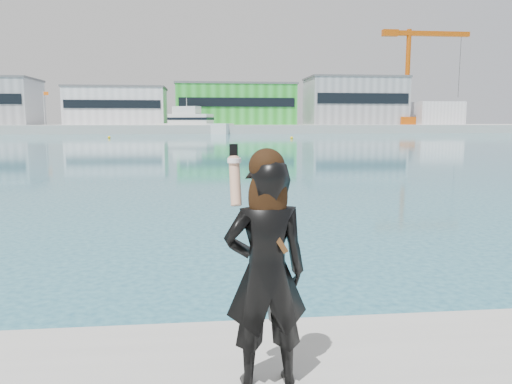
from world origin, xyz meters
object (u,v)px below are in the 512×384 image
Objects in this scene: dock_crane at (412,73)px; woman at (266,266)px; motor_yacht at (193,124)px; buoy_near at (292,139)px; buoy_far at (109,138)px.

woman is at bearing -113.69° from dock_crane.
woman is (2.43, -114.85, -0.59)m from motor_yacht.
motor_yacht is 114.88m from woman.
buoy_near is at bearing -104.20° from woman.
dock_crane is 134.16m from woman.
dock_crane is 61.52m from buoy_near.
buoy_far is 0.27× the size of woman.
buoy_near is 1.00× the size of buoy_far.
woman reaches higher than buoy_near.
buoy_far is at bearing -82.88° from woman.
buoy_far is at bearing 170.34° from buoy_near.
woman is (15.85, -82.57, 1.74)m from buoy_far.
dock_crane is at bearing -117.44° from woman.
dock_crane reaches higher than motor_yacht.
motor_yacht is at bearing 114.08° from buoy_near.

